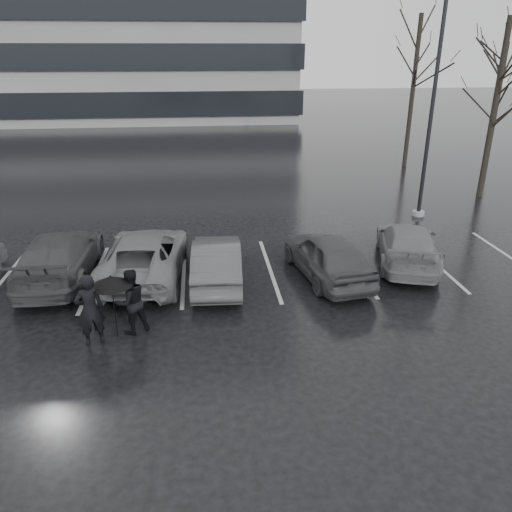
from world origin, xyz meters
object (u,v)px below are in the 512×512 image
object	(u,v)px
car_west_a	(217,261)
tree_ne	(495,112)
car_east	(408,244)
tree_north	(412,93)
car_west_b	(144,255)
car_west_c	(59,256)
tree_east	(494,112)
pedestrian_left	(90,310)
pedestrian_right	(131,301)
car_main	(328,256)
lamp_post	(431,115)

from	to	relation	value
car_west_a	tree_ne	distance (m)	20.09
car_west_a	car_east	distance (m)	6.40
tree_ne	tree_north	xyz separation A→B (m)	(-3.50, 3.00, 0.75)
car_west_a	tree_north	distance (m)	19.84
car_west_b	car_east	size ratio (longest dim) A/B	1.12
car_east	tree_ne	xyz separation A→B (m)	(9.29, 11.54, 2.84)
car_west_a	car_west_b	world-z (taller)	car_west_b
car_west_b	car_west_c	distance (m)	2.62
tree_east	pedestrian_left	bearing A→B (deg)	-144.90
pedestrian_right	tree_ne	world-z (taller)	tree_ne
car_main	tree_north	size ratio (longest dim) A/B	0.50
car_west_c	pedestrian_right	bearing A→B (deg)	125.27
lamp_post	tree_ne	world-z (taller)	lamp_post
car_west_a	car_east	bearing A→B (deg)	-170.66
tree_north	pedestrian_left	bearing A→B (deg)	-129.65
car_west_c	tree_north	distance (m)	22.56
car_west_c	pedestrian_right	xyz separation A→B (m)	(2.60, -3.56, 0.12)
car_main	pedestrian_right	bearing A→B (deg)	15.85
pedestrian_right	tree_ne	size ratio (longest dim) A/B	0.24
pedestrian_right	tree_north	xyz separation A→B (m)	(14.39, 17.99, 3.39)
car_main	lamp_post	xyz separation A→B (m)	(5.47, 5.69, 3.50)
car_main	car_west_b	world-z (taller)	car_main
car_west_a	car_west_b	bearing A→B (deg)	-13.87
pedestrian_right	lamp_post	size ratio (longest dim) A/B	0.19
pedestrian_left	tree_east	distance (m)	20.15
lamp_post	pedestrian_left	bearing A→B (deg)	-143.82
car_west_a	pedestrian_left	world-z (taller)	pedestrian_left
pedestrian_left	tree_north	xyz separation A→B (m)	(15.29, 18.45, 3.33)
car_main	car_west_c	world-z (taller)	car_west_c
car_west_b	pedestrian_right	world-z (taller)	pedestrian_right
car_main	tree_ne	world-z (taller)	tree_ne
car_east	lamp_post	size ratio (longest dim) A/B	0.50
car_east	tree_north	xyz separation A→B (m)	(5.79, 14.54, 3.59)
tree_east	tree_north	world-z (taller)	tree_north
car_west_b	car_east	xyz separation A→B (m)	(8.59, 0.08, -0.05)
car_west_a	car_west_c	bearing A→B (deg)	-7.37
car_west_a	pedestrian_right	size ratio (longest dim) A/B	2.42
lamp_post	tree_north	world-z (taller)	lamp_post
pedestrian_left	pedestrian_right	world-z (taller)	pedestrian_left
tree_north	car_west_a	bearing A→B (deg)	-128.47
car_main	car_east	size ratio (longest dim) A/B	0.92
car_main	pedestrian_left	world-z (taller)	pedestrian_left
tree_east	tree_ne	size ratio (longest dim) A/B	1.14
car_main	car_east	world-z (taller)	car_main
pedestrian_left	pedestrian_right	bearing A→B (deg)	-175.74
car_east	pedestrian_left	bearing A→B (deg)	39.64
tree_east	tree_ne	xyz separation A→B (m)	(2.50, 4.00, -0.50)
car_east	pedestrian_left	xyz separation A→B (m)	(-9.50, -3.91, 0.26)
lamp_post	tree_north	xyz separation A→B (m)	(3.24, 9.63, 0.03)
car_main	tree_east	xyz separation A→B (m)	(9.71, 8.32, 3.28)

